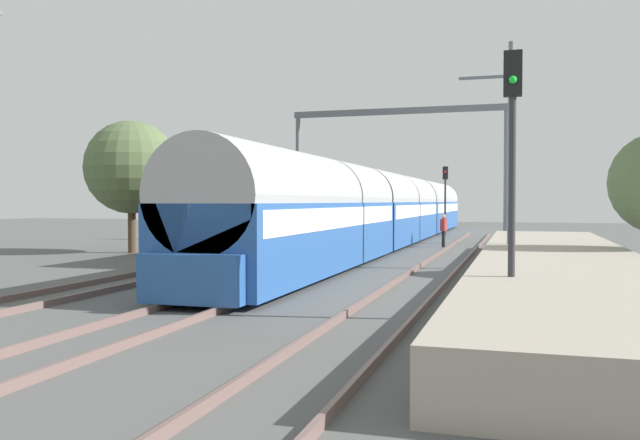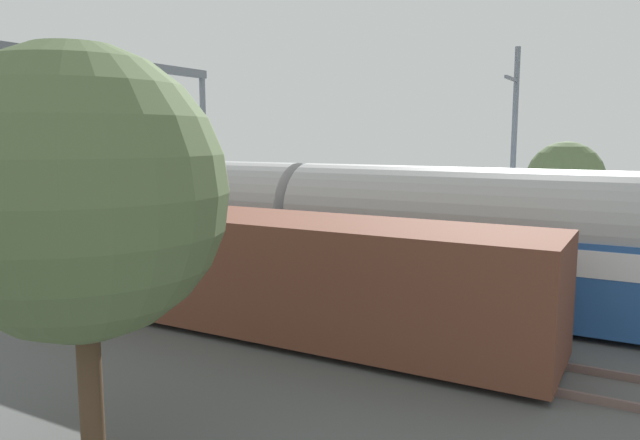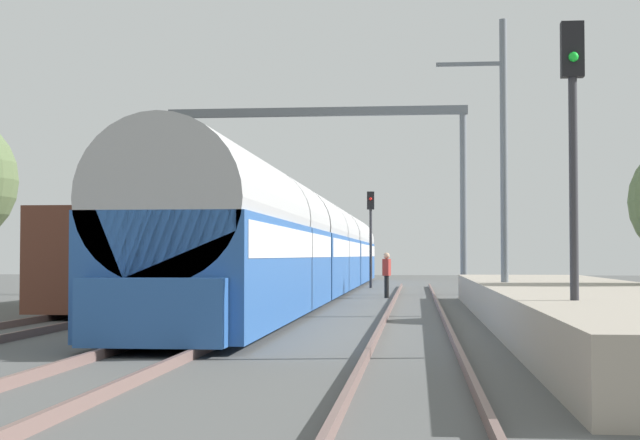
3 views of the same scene
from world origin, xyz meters
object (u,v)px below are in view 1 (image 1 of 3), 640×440
Objects in this scene: railway_signal_near at (512,150)px; catenary_gantry at (397,146)px; freight_car at (262,222)px; railway_signal_far at (445,191)px; passenger_train at (394,209)px; person_crossing at (443,228)px.

railway_signal_near is 0.42× the size of catenary_gantry.
railway_signal_far is (6.06, 19.16, 1.64)m from freight_car.
freight_car is 20.16m from railway_signal_far.
freight_car is at bearing -110.70° from catenary_gantry.
passenger_train is 10.18× the size of railway_signal_far.
railway_signal_far is at bearing 18.13° from person_crossing.
catenary_gantry is (-3.06, 3.46, 4.62)m from person_crossing.
railway_signal_far is (-4.79, 32.92, -0.31)m from railway_signal_near.
railway_signal_near reaches higher than person_crossing.
catenary_gantry is at bearing 105.17° from railway_signal_near.
person_crossing is at bearing 99.71° from railway_signal_near.
passenger_train is 9.39m from railway_signal_far.
person_crossing is (7.21, 7.51, -0.44)m from freight_car.
freight_car reaches higher than person_crossing.
railway_signal_near is at bearing -74.83° from catenary_gantry.
person_crossing is at bearing -39.41° from passenger_train.
railway_signal_near is (6.71, -23.80, 1.45)m from passenger_train.
passenger_train is 10.87m from freight_car.
person_crossing is 11.88m from railway_signal_far.
railway_signal_near is 33.27m from railway_signal_far.
railway_signal_far is (-1.15, 11.64, 2.08)m from person_crossing.
catenary_gantry is at bearing -103.18° from railway_signal_far.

